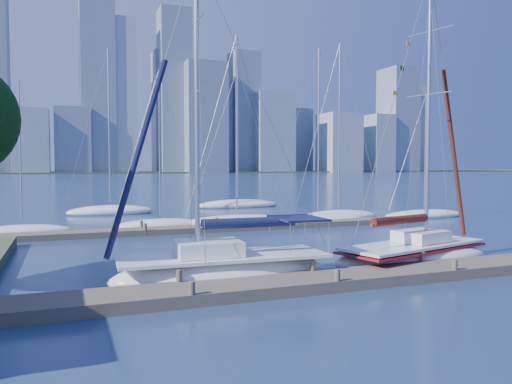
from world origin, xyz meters
name	(u,v)px	position (x,y,z in m)	size (l,w,h in m)	color
ground	(324,287)	(0.00, 0.00, 0.00)	(700.00, 700.00, 0.00)	navy
near_dock	(324,281)	(0.00, 0.00, 0.20)	(26.00, 2.00, 0.40)	#4F443A
far_dock	(235,227)	(2.00, 16.00, 0.18)	(30.00, 1.80, 0.36)	#4F443A
far_shore	(80,173)	(0.00, 320.00, 0.00)	(800.00, 100.00, 1.50)	#38472D
sailboat_navy	(223,256)	(-3.07, 2.12, 0.95)	(8.44, 3.07, 12.33)	white
sailboat_maroon	(414,239)	(5.61, 2.23, 1.10)	(8.12, 4.43, 13.28)	white
bg_boat_0	(22,232)	(-11.05, 18.37, 0.22)	(6.18, 3.95, 9.84)	white
bg_boat_1	(160,225)	(-2.49, 18.54, 0.23)	(6.54, 3.20, 11.05)	white
bg_boat_2	(237,222)	(2.94, 18.28, 0.28)	(8.22, 3.91, 13.89)	white
bg_boat_3	(318,220)	(9.07, 17.50, 0.26)	(8.10, 2.92, 13.26)	white
bg_boat_4	(339,216)	(11.89, 19.32, 0.28)	(7.28, 4.16, 14.32)	white
bg_boat_5	(424,215)	(19.19, 17.94, 0.22)	(7.84, 2.82, 10.45)	white
bg_boat_6	(110,211)	(-4.84, 30.12, 0.30)	(7.45, 2.58, 14.86)	white
bg_boat_7	(238,205)	(8.08, 33.08, 0.29)	(9.06, 4.65, 14.65)	white
skyline	(106,113)	(14.61, 290.64, 35.03)	(502.34, 51.31, 115.60)	#8397A9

